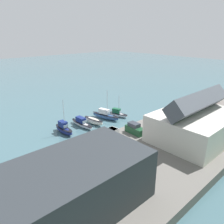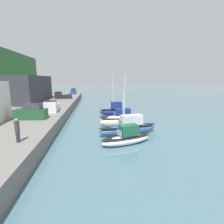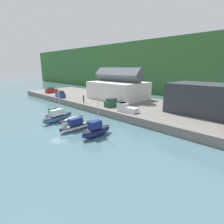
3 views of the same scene
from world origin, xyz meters
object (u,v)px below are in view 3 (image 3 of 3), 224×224
at_px(moored_boat_3, 77,125).
at_px(parked_car_1, 112,103).
at_px(pickup_truck_0, 126,108).
at_px(moored_boat_2, 72,121).
at_px(person_on_quay, 84,98).
at_px(moored_boat_4, 96,130).
at_px(moored_boat_0, 54,114).
at_px(parked_car_3, 60,95).
at_px(parked_car_2, 51,90).
at_px(moored_boat_1, 58,117).

xyz_separation_m(moored_boat_3, parked_car_1, (-3.85, 13.26, 1.78)).
bearing_deg(pickup_truck_0, moored_boat_2, 152.23).
bearing_deg(moored_boat_3, person_on_quay, 137.50).
relative_size(moored_boat_4, pickup_truck_0, 1.61).
height_order(moored_boat_0, parked_car_1, moored_boat_0).
distance_m(parked_car_1, person_on_quay, 9.58).
distance_m(moored_boat_0, pickup_truck_0, 16.56).
bearing_deg(moored_boat_2, parked_car_3, 149.40).
xyz_separation_m(moored_boat_2, person_on_quay, (-10.30, 10.48, 1.93)).
xyz_separation_m(parked_car_2, person_on_quay, (24.08, -2.44, 0.18)).
bearing_deg(moored_boat_2, moored_boat_0, 172.17).
distance_m(moored_boat_2, parked_car_3, 24.69).
xyz_separation_m(moored_boat_3, moored_boat_4, (5.05, 0.40, 0.22)).
bearing_deg(moored_boat_4, moored_boat_0, 176.42).
height_order(moored_boat_1, parked_car_1, moored_boat_1).
xyz_separation_m(pickup_truck_0, person_on_quay, (-15.10, -0.48, 0.28)).
distance_m(parked_car_3, pickup_truck_0, 27.24).
height_order(moored_boat_2, parked_car_1, parked_car_1).
relative_size(moored_boat_3, parked_car_1, 1.74).
xyz_separation_m(moored_boat_2, pickup_truck_0, (4.79, 10.95, 1.65)).
relative_size(moored_boat_3, person_on_quay, 3.50).
height_order(moored_boat_2, person_on_quay, person_on_quay).
bearing_deg(parked_car_2, person_on_quay, -5.22).
xyz_separation_m(moored_boat_0, parked_car_1, (6.78, 12.21, 1.77)).
height_order(parked_car_3, person_on_quay, parked_car_3).
relative_size(moored_boat_0, parked_car_1, 1.43).
xyz_separation_m(moored_boat_0, moored_boat_4, (15.68, -0.65, 0.21)).
height_order(moored_boat_2, parked_car_2, parked_car_2).
xyz_separation_m(moored_boat_0, moored_boat_1, (3.39, -0.93, 0.16)).
bearing_deg(moored_boat_3, moored_boat_4, 2.59).
bearing_deg(moored_boat_1, moored_boat_3, -15.17).
relative_size(moored_boat_0, parked_car_3, 1.41).
bearing_deg(pickup_truck_0, parked_car_2, 83.00).
distance_m(moored_boat_0, parked_car_1, 14.08).
relative_size(moored_boat_4, person_on_quay, 3.65).
bearing_deg(parked_car_1, pickup_truck_0, -11.15).
distance_m(parked_car_1, parked_car_3, 21.63).
bearing_deg(person_on_quay, moored_boat_3, -40.54).
bearing_deg(parked_car_2, moored_boat_4, -16.93).
xyz_separation_m(moored_boat_2, parked_car_3, (-22.44, 10.17, 1.75)).
xyz_separation_m(moored_boat_2, parked_car_1, (-0.92, 12.42, 1.75)).
xyz_separation_m(moored_boat_1, moored_boat_2, (4.32, 0.71, -0.14)).
bearing_deg(moored_boat_0, person_on_quay, 85.39).
bearing_deg(moored_boat_1, parked_car_1, 61.28).
relative_size(moored_boat_3, moored_boat_4, 0.96).
distance_m(moored_boat_1, moored_boat_2, 4.38).
height_order(parked_car_1, parked_car_3, same).
relative_size(parked_car_1, pickup_truck_0, 0.89).
distance_m(parked_car_2, parked_car_3, 12.26).
height_order(moored_boat_4, pickup_truck_0, moored_boat_4).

